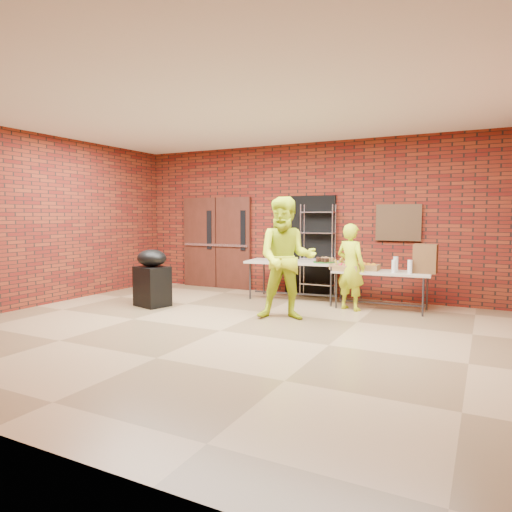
{
  "coord_description": "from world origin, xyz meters",
  "views": [
    {
      "loc": [
        3.44,
        -5.6,
        1.68
      ],
      "look_at": [
        -0.13,
        1.4,
        0.99
      ],
      "focal_mm": 32.0,
      "sensor_mm": 36.0,
      "label": 1
    }
  ],
  "objects": [
    {
      "name": "cup_stack_mid",
      "position": [
        2.27,
        2.5,
        0.81
      ],
      "size": [
        0.08,
        0.08,
        0.24
      ],
      "primitive_type": "cylinder",
      "color": "silver",
      "rests_on": "table_right"
    },
    {
      "name": "basket_oranges",
      "position": [
        1.5,
        2.69,
        0.75
      ],
      "size": [
        0.42,
        0.33,
        0.13
      ],
      "color": "#A37641",
      "rests_on": "table_right"
    },
    {
      "name": "muffin_tray",
      "position": [
        0.65,
        2.77,
        0.83
      ],
      "size": [
        0.44,
        0.44,
        0.11
      ],
      "color": "#1A5416",
      "rests_on": "table_left"
    },
    {
      "name": "napkin_box",
      "position": [
        -0.33,
        2.78,
        0.81
      ],
      "size": [
        0.17,
        0.11,
        0.06
      ],
      "primitive_type": "cube",
      "color": "silver",
      "rests_on": "table_left"
    },
    {
      "name": "cup_stack_back",
      "position": [
        2.0,
        2.71,
        0.82
      ],
      "size": [
        0.09,
        0.09,
        0.27
      ],
      "primitive_type": "cylinder",
      "color": "silver",
      "rests_on": "table_right"
    },
    {
      "name": "basket_apples",
      "position": [
        1.2,
        2.42,
        0.75
      ],
      "size": [
        0.45,
        0.35,
        0.14
      ],
      "color": "#A37641",
      "rests_on": "table_right"
    },
    {
      "name": "cup_stack_front",
      "position": [
        2.01,
        2.5,
        0.8
      ],
      "size": [
        0.07,
        0.07,
        0.22
      ],
      "primitive_type": "cylinder",
      "color": "silver",
      "rests_on": "table_right"
    },
    {
      "name": "table_right",
      "position": [
        1.77,
        2.63,
        0.63
      ],
      "size": [
        1.72,
        0.8,
        0.69
      ],
      "rotation": [
        0.0,
        0.0,
        0.06
      ],
      "color": "tan",
      "rests_on": "room"
    },
    {
      "name": "covered_grill",
      "position": [
        -2.09,
        1.0,
        0.53
      ],
      "size": [
        0.69,
        0.63,
        1.06
      ],
      "rotation": [
        0.0,
        0.0,
        -0.28
      ],
      "color": "black",
      "rests_on": "room"
    },
    {
      "name": "basket_bananas",
      "position": [
        1.05,
        2.62,
        0.75
      ],
      "size": [
        0.41,
        0.32,
        0.13
      ],
      "color": "#A37641",
      "rests_on": "table_right"
    },
    {
      "name": "dark_doorway",
      "position": [
        0.1,
        3.46,
        1.05
      ],
      "size": [
        1.1,
        0.06,
        2.1
      ],
      "primitive_type": "cube",
      "color": "black",
      "rests_on": "room"
    },
    {
      "name": "coffee_dispenser",
      "position": [
        2.49,
        2.73,
        0.94
      ],
      "size": [
        0.38,
        0.34,
        0.5
      ],
      "primitive_type": "cube",
      "color": "#52351C",
      "rests_on": "table_right"
    },
    {
      "name": "wire_rack",
      "position": [
        0.32,
        3.32,
        0.96
      ],
      "size": [
        0.71,
        0.25,
        1.91
      ],
      "primitive_type": null,
      "rotation": [
        0.0,
        0.0,
        0.02
      ],
      "color": "silver",
      "rests_on": "room"
    },
    {
      "name": "volunteer_woman",
      "position": [
        1.29,
        2.34,
        0.77
      ],
      "size": [
        0.66,
        0.54,
        1.54
      ],
      "primitive_type": "imported",
      "rotation": [
        0.0,
        0.0,
        2.78
      ],
      "color": "#B3CC16",
      "rests_on": "room"
    },
    {
      "name": "double_doors",
      "position": [
        -2.2,
        3.44,
        1.05
      ],
      "size": [
        1.78,
        0.12,
        2.1
      ],
      "color": "#421B13",
      "rests_on": "room"
    },
    {
      "name": "room",
      "position": [
        0.0,
        0.0,
        1.6
      ],
      "size": [
        8.08,
        7.08,
        3.28
      ],
      "color": "brown",
      "rests_on": "ground"
    },
    {
      "name": "bronze_plaque",
      "position": [
        1.9,
        3.45,
        1.55
      ],
      "size": [
        0.85,
        0.04,
        0.7
      ],
      "primitive_type": "cube",
      "color": "#422B1A",
      "rests_on": "room"
    },
    {
      "name": "volunteer_man",
      "position": [
        0.56,
        1.14,
        0.99
      ],
      "size": [
        1.16,
        1.03,
        1.99
      ],
      "primitive_type": "imported",
      "rotation": [
        0.0,
        0.0,
        0.34
      ],
      "color": "#B3CC16",
      "rests_on": "room"
    },
    {
      "name": "table_left",
      "position": [
        0.04,
        2.78,
        0.72
      ],
      "size": [
        1.98,
        1.01,
        0.78
      ],
      "rotation": [
        0.0,
        0.0,
        0.12
      ],
      "color": "tan",
      "rests_on": "room"
    }
  ]
}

